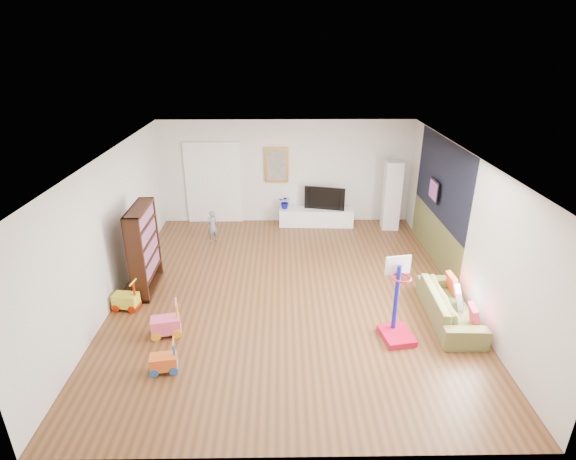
{
  "coord_description": "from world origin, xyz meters",
  "views": [
    {
      "loc": [
        -0.11,
        -7.57,
        4.58
      ],
      "look_at": [
        0.0,
        0.4,
        1.15
      ],
      "focal_mm": 28.0,
      "sensor_mm": 36.0,
      "label": 1
    }
  ],
  "objects_px": {
    "bookshelf": "(144,249)",
    "basketball_hoop": "(401,302)",
    "media_console": "(316,217)",
    "sofa": "(450,306)"
  },
  "relations": [
    {
      "from": "bookshelf",
      "to": "basketball_hoop",
      "type": "distance_m",
      "value": 4.83
    },
    {
      "from": "media_console",
      "to": "bookshelf",
      "type": "xyz_separation_m",
      "value": [
        -3.54,
        -3.22,
        0.63
      ]
    },
    {
      "from": "media_console",
      "to": "sofa",
      "type": "distance_m",
      "value": 4.82
    },
    {
      "from": "bookshelf",
      "to": "basketball_hoop",
      "type": "height_order",
      "value": "bookshelf"
    },
    {
      "from": "media_console",
      "to": "bookshelf",
      "type": "distance_m",
      "value": 4.83
    },
    {
      "from": "media_console",
      "to": "sofa",
      "type": "relative_size",
      "value": 1.04
    },
    {
      "from": "media_console",
      "to": "basketball_hoop",
      "type": "height_order",
      "value": "basketball_hoop"
    },
    {
      "from": "sofa",
      "to": "basketball_hoop",
      "type": "distance_m",
      "value": 1.25
    },
    {
      "from": "bookshelf",
      "to": "basketball_hoop",
      "type": "xyz_separation_m",
      "value": [
        4.53,
        -1.69,
        -0.14
      ]
    },
    {
      "from": "media_console",
      "to": "sofa",
      "type": "height_order",
      "value": "sofa"
    }
  ]
}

